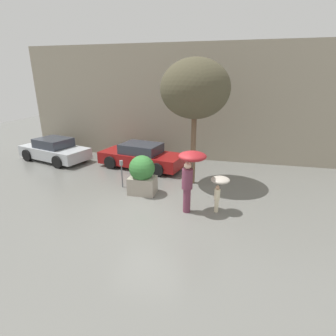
{
  "coord_description": "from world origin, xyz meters",
  "views": [
    {
      "loc": [
        2.45,
        -7.62,
        4.33
      ],
      "look_at": [
        0.26,
        1.6,
        1.05
      ],
      "focal_mm": 28.0,
      "sensor_mm": 36.0,
      "label": 1
    }
  ],
  "objects_px": {
    "parked_car_near": "(141,156)",
    "parked_car_far": "(55,150)",
    "planter_box": "(142,174)",
    "parking_meter": "(122,168)",
    "street_tree": "(195,89)",
    "person_adult": "(190,168)",
    "person_child": "(220,184)"
  },
  "relations": [
    {
      "from": "street_tree",
      "to": "parked_car_far",
      "type": "bearing_deg",
      "value": 169.06
    },
    {
      "from": "planter_box",
      "to": "street_tree",
      "type": "height_order",
      "value": "street_tree"
    },
    {
      "from": "planter_box",
      "to": "person_child",
      "type": "height_order",
      "value": "planter_box"
    },
    {
      "from": "person_child",
      "to": "street_tree",
      "type": "bearing_deg",
      "value": 78.98
    },
    {
      "from": "planter_box",
      "to": "parked_car_near",
      "type": "height_order",
      "value": "planter_box"
    },
    {
      "from": "planter_box",
      "to": "person_adult",
      "type": "relative_size",
      "value": 0.74
    },
    {
      "from": "parked_car_near",
      "to": "parked_car_far",
      "type": "bearing_deg",
      "value": 100.78
    },
    {
      "from": "person_adult",
      "to": "parked_car_near",
      "type": "height_order",
      "value": "person_adult"
    },
    {
      "from": "planter_box",
      "to": "parking_meter",
      "type": "bearing_deg",
      "value": 158.48
    },
    {
      "from": "person_adult",
      "to": "street_tree",
      "type": "distance_m",
      "value": 3.48
    },
    {
      "from": "person_child",
      "to": "parking_meter",
      "type": "bearing_deg",
      "value": 124.58
    },
    {
      "from": "parked_car_near",
      "to": "street_tree",
      "type": "relative_size",
      "value": 0.88
    },
    {
      "from": "person_child",
      "to": "parked_car_near",
      "type": "relative_size",
      "value": 0.28
    },
    {
      "from": "person_adult",
      "to": "parked_car_far",
      "type": "relative_size",
      "value": 0.5
    },
    {
      "from": "person_adult",
      "to": "street_tree",
      "type": "xyz_separation_m",
      "value": [
        -0.27,
        2.57,
        2.34
      ]
    },
    {
      "from": "parked_car_near",
      "to": "person_adult",
      "type": "bearing_deg",
      "value": -131.42
    },
    {
      "from": "parked_car_far",
      "to": "planter_box",
      "type": "bearing_deg",
      "value": -100.92
    },
    {
      "from": "person_adult",
      "to": "person_child",
      "type": "bearing_deg",
      "value": -21.79
    },
    {
      "from": "street_tree",
      "to": "planter_box",
      "type": "bearing_deg",
      "value": -138.12
    },
    {
      "from": "planter_box",
      "to": "parked_car_near",
      "type": "distance_m",
      "value": 3.21
    },
    {
      "from": "parking_meter",
      "to": "parked_car_far",
      "type": "bearing_deg",
      "value": 152.25
    },
    {
      "from": "parked_car_near",
      "to": "parked_car_far",
      "type": "xyz_separation_m",
      "value": [
        -5.01,
        0.04,
        -0.0
      ]
    },
    {
      "from": "street_tree",
      "to": "parking_meter",
      "type": "height_order",
      "value": "street_tree"
    },
    {
      "from": "parked_car_near",
      "to": "parking_meter",
      "type": "xyz_separation_m",
      "value": [
        0.05,
        -2.62,
        0.26
      ]
    },
    {
      "from": "parked_car_near",
      "to": "parked_car_far",
      "type": "relative_size",
      "value": 1.06
    },
    {
      "from": "person_adult",
      "to": "parked_car_far",
      "type": "xyz_separation_m",
      "value": [
        -8.09,
        4.08,
        -0.99
      ]
    },
    {
      "from": "person_child",
      "to": "parking_meter",
      "type": "relative_size",
      "value": 1.08
    },
    {
      "from": "person_adult",
      "to": "parked_car_far",
      "type": "bearing_deg",
      "value": 119.47
    },
    {
      "from": "parked_car_far",
      "to": "parking_meter",
      "type": "xyz_separation_m",
      "value": [
        5.06,
        -2.66,
        0.27
      ]
    },
    {
      "from": "street_tree",
      "to": "parked_car_near",
      "type": "bearing_deg",
      "value": 152.36
    },
    {
      "from": "person_adult",
      "to": "planter_box",
      "type": "bearing_deg",
      "value": 119.46
    },
    {
      "from": "planter_box",
      "to": "street_tree",
      "type": "bearing_deg",
      "value": 41.88
    }
  ]
}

